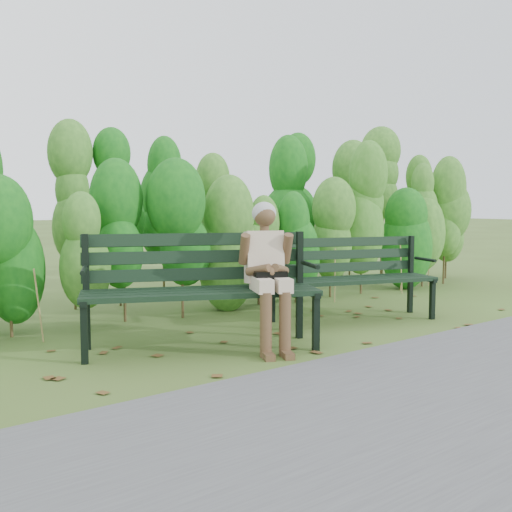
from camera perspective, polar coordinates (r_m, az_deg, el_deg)
ground at (r=5.90m, az=2.10°, el=-7.52°), size 80.00×80.00×0.00m
footpath at (r=4.49m, az=20.82°, el=-11.84°), size 60.00×2.50×0.01m
hedge_band at (r=7.28m, az=-7.34°, el=4.83°), size 11.04×1.67×2.42m
leaf_litter at (r=5.79m, az=2.84°, el=-7.73°), size 5.91×2.12×0.01m
bench_left at (r=5.33m, az=-5.44°, el=-2.34°), size 2.13×1.45×1.02m
bench_right at (r=6.68m, az=8.90°, el=-1.45°), size 1.90×1.14×0.90m
seated_woman at (r=5.23m, az=1.10°, el=-0.76°), size 0.57×0.75×1.30m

